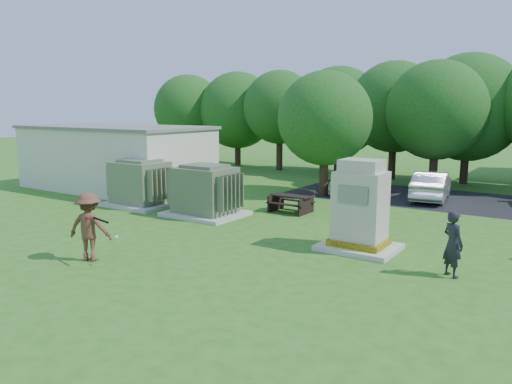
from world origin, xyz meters
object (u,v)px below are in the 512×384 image
Objects in this scene: transformer_left at (140,184)px; generator_cabinet at (360,211)px; batter at (90,227)px; car_silver_a at (431,186)px; car_white at (352,178)px; transformer_right at (205,192)px; picnic_table at (291,202)px; person_by_generator at (453,244)px.

transformer_left is 1.08× the size of generator_cabinet.
batter is 0.48× the size of car_silver_a.
transformer_left is 10.65m from car_white.
transformer_right is at bearing 44.13° from car_silver_a.
generator_cabinet is at bearing -78.40° from car_white.
picnic_table is 9.05m from batter.
generator_cabinet is 1.67× the size of picnic_table.
car_silver_a is at bearing -131.01° from batter.
picnic_table is at bearing 141.15° from generator_cabinet.
car_silver_a is (6.63, 8.55, -0.29)m from transformer_right.
generator_cabinet is 3.11m from person_by_generator.
batter is (-1.43, -8.92, 0.54)m from picnic_table.
transformer_right is 6.53m from batter.
batter is (1.10, -6.43, 0.01)m from transformer_right.
transformer_right reaches higher than car_white.
picnic_table is at bearing -119.87° from batter.
car_silver_a is at bearing 92.47° from generator_cabinet.
picnic_table is at bearing 3.92° from person_by_generator.
person_by_generator is at bearing -68.24° from car_white.
generator_cabinet is 9.72m from car_silver_a.
person_by_generator is (8.87, 4.31, -0.11)m from batter.
transformer_left is 1.00× the size of transformer_right.
transformer_right reaches higher than batter.
car_white is (-4.35, 9.66, -0.46)m from generator_cabinet.
picnic_table is (6.23, 2.49, -0.52)m from transformer_left.
picnic_table is 8.77m from person_by_generator.
car_white is (0.16, 6.03, 0.31)m from picnic_table.
transformer_right reaches higher than person_by_generator.
transformer_right is 1.52× the size of batter.
generator_cabinet reaches higher than car_silver_a.
transformer_left is 10.81m from generator_cabinet.
generator_cabinet is 7.95m from batter.
car_silver_a is at bearing -36.88° from person_by_generator.
transformer_left is 1.72× the size of person_by_generator.
transformer_left is 0.68× the size of car_white.
transformer_left is at bearing 173.91° from generator_cabinet.
car_silver_a is at bearing 39.64° from transformer_left.
transformer_right is 3.59m from picnic_table.
person_by_generator is at bearing -12.01° from transformer_right.
batter is 9.87m from person_by_generator.
transformer_left is 3.70m from transformer_right.
generator_cabinet is at bearing -159.11° from batter.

